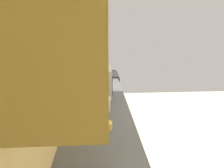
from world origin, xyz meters
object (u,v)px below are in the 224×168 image
(microwave, at_px, (97,81))
(kettle, at_px, (103,104))
(oven_range, at_px, (100,99))
(bowl, at_px, (105,125))

(microwave, height_order, kettle, microwave)
(oven_range, xyz_separation_m, kettle, (-1.63, -0.03, 0.52))
(bowl, bearing_deg, oven_range, 0.80)
(microwave, xyz_separation_m, kettle, (-0.54, -0.07, -0.09))
(bowl, relative_size, kettle, 0.67)
(kettle, bearing_deg, microwave, 6.90)
(microwave, distance_m, kettle, 0.55)
(bowl, bearing_deg, microwave, 4.07)
(oven_range, xyz_separation_m, microwave, (-1.09, 0.04, 0.61))
(microwave, bearing_deg, kettle, -173.10)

